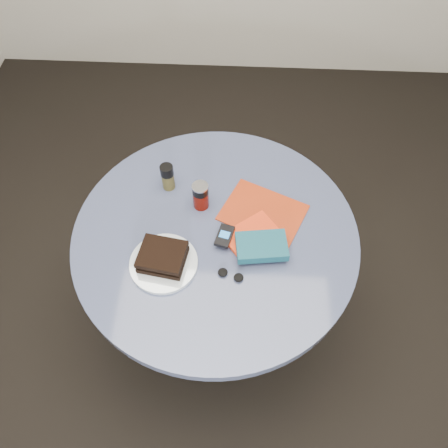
{
  "coord_description": "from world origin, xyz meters",
  "views": [
    {
      "loc": [
        0.07,
        -0.84,
        2.02
      ],
      "look_at": [
        0.03,
        0.0,
        0.8
      ],
      "focal_mm": 35.0,
      "sensor_mm": 36.0,
      "label": 1
    }
  ],
  "objects_px": {
    "magazine": "(263,212)",
    "soda_can": "(201,196)",
    "red_book": "(252,235)",
    "pepper_grinder": "(168,177)",
    "plate": "(164,263)",
    "table": "(216,256)",
    "sandwich": "(162,257)",
    "headphones": "(231,275)",
    "novel": "(262,246)",
    "mp3_player": "(225,236)"
  },
  "relations": [
    {
      "from": "sandwich",
      "to": "headphones",
      "type": "bearing_deg",
      "value": -9.68
    },
    {
      "from": "pepper_grinder",
      "to": "plate",
      "type": "bearing_deg",
      "value": -86.0
    },
    {
      "from": "table",
      "to": "magazine",
      "type": "xyz_separation_m",
      "value": [
        0.17,
        0.09,
        0.17
      ]
    },
    {
      "from": "table",
      "to": "headphones",
      "type": "distance_m",
      "value": 0.25
    },
    {
      "from": "novel",
      "to": "headphones",
      "type": "distance_m",
      "value": 0.14
    },
    {
      "from": "plate",
      "to": "red_book",
      "type": "relative_size",
      "value": 1.25
    },
    {
      "from": "magazine",
      "to": "mp3_player",
      "type": "relative_size",
      "value": 2.89
    },
    {
      "from": "table",
      "to": "pepper_grinder",
      "type": "xyz_separation_m",
      "value": [
        -0.19,
        0.19,
        0.22
      ]
    },
    {
      "from": "novel",
      "to": "red_book",
      "type": "bearing_deg",
      "value": 111.14
    },
    {
      "from": "soda_can",
      "to": "mp3_player",
      "type": "bearing_deg",
      "value": -57.9
    },
    {
      "from": "table",
      "to": "red_book",
      "type": "height_order",
      "value": "red_book"
    },
    {
      "from": "pepper_grinder",
      "to": "headphones",
      "type": "height_order",
      "value": "pepper_grinder"
    },
    {
      "from": "novel",
      "to": "mp3_player",
      "type": "bearing_deg",
      "value": 154.49
    },
    {
      "from": "table",
      "to": "headphones",
      "type": "height_order",
      "value": "headphones"
    },
    {
      "from": "novel",
      "to": "soda_can",
      "type": "bearing_deg",
      "value": 131.74
    },
    {
      "from": "table",
      "to": "sandwich",
      "type": "distance_m",
      "value": 0.29
    },
    {
      "from": "table",
      "to": "plate",
      "type": "bearing_deg",
      "value": -139.67
    },
    {
      "from": "table",
      "to": "novel",
      "type": "relative_size",
      "value": 5.94
    },
    {
      "from": "mp3_player",
      "to": "magazine",
      "type": "bearing_deg",
      "value": 43.04
    },
    {
      "from": "pepper_grinder",
      "to": "headphones",
      "type": "relative_size",
      "value": 1.18
    },
    {
      "from": "plate",
      "to": "table",
      "type": "bearing_deg",
      "value": 40.33
    },
    {
      "from": "sandwich",
      "to": "mp3_player",
      "type": "relative_size",
      "value": 1.7
    },
    {
      "from": "sandwich",
      "to": "headphones",
      "type": "height_order",
      "value": "sandwich"
    },
    {
      "from": "red_book",
      "to": "pepper_grinder",
      "type": "bearing_deg",
      "value": 109.01
    },
    {
      "from": "pepper_grinder",
      "to": "headphones",
      "type": "distance_m",
      "value": 0.44
    },
    {
      "from": "table",
      "to": "headphones",
      "type": "bearing_deg",
      "value": -70.62
    },
    {
      "from": "sandwich",
      "to": "red_book",
      "type": "xyz_separation_m",
      "value": [
        0.29,
        0.12,
        -0.03
      ]
    },
    {
      "from": "soda_can",
      "to": "red_book",
      "type": "xyz_separation_m",
      "value": [
        0.19,
        -0.13,
        -0.04
      ]
    },
    {
      "from": "sandwich",
      "to": "novel",
      "type": "distance_m",
      "value": 0.33
    },
    {
      "from": "pepper_grinder",
      "to": "novel",
      "type": "bearing_deg",
      "value": -37.92
    },
    {
      "from": "table",
      "to": "pepper_grinder",
      "type": "relative_size",
      "value": 9.07
    },
    {
      "from": "sandwich",
      "to": "magazine",
      "type": "height_order",
      "value": "sandwich"
    },
    {
      "from": "table",
      "to": "soda_can",
      "type": "bearing_deg",
      "value": 117.25
    },
    {
      "from": "novel",
      "to": "sandwich",
      "type": "bearing_deg",
      "value": -176.94
    },
    {
      "from": "pepper_grinder",
      "to": "red_book",
      "type": "xyz_separation_m",
      "value": [
        0.31,
        -0.21,
        -0.04
      ]
    },
    {
      "from": "sandwich",
      "to": "pepper_grinder",
      "type": "relative_size",
      "value": 1.5
    },
    {
      "from": "magazine",
      "to": "novel",
      "type": "bearing_deg",
      "value": -68.2
    },
    {
      "from": "sandwich",
      "to": "soda_can",
      "type": "relative_size",
      "value": 1.52
    },
    {
      "from": "novel",
      "to": "table",
      "type": "bearing_deg",
      "value": 147.58
    },
    {
      "from": "plate",
      "to": "pepper_grinder",
      "type": "distance_m",
      "value": 0.34
    },
    {
      "from": "soda_can",
      "to": "magazine",
      "type": "bearing_deg",
      "value": -6.06
    },
    {
      "from": "soda_can",
      "to": "red_book",
      "type": "height_order",
      "value": "soda_can"
    },
    {
      "from": "magazine",
      "to": "headphones",
      "type": "height_order",
      "value": "headphones"
    },
    {
      "from": "headphones",
      "to": "magazine",
      "type": "bearing_deg",
      "value": 68.05
    },
    {
      "from": "sandwich",
      "to": "mp3_player",
      "type": "bearing_deg",
      "value": 26.88
    },
    {
      "from": "soda_can",
      "to": "mp3_player",
      "type": "relative_size",
      "value": 1.12
    },
    {
      "from": "soda_can",
      "to": "red_book",
      "type": "distance_m",
      "value": 0.23
    },
    {
      "from": "sandwich",
      "to": "pepper_grinder",
      "type": "height_order",
      "value": "pepper_grinder"
    },
    {
      "from": "pepper_grinder",
      "to": "magazine",
      "type": "distance_m",
      "value": 0.37
    },
    {
      "from": "magazine",
      "to": "soda_can",
      "type": "bearing_deg",
      "value": -161.67
    }
  ]
}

